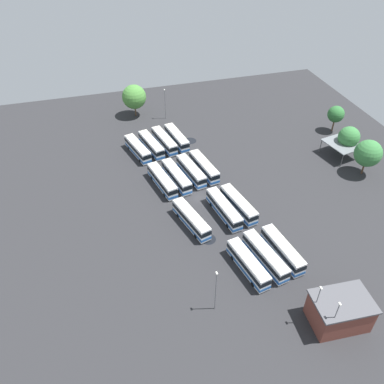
# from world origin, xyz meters

# --- Properties ---
(ground_plane) EXTENTS (128.47, 128.47, 0.00)m
(ground_plane) POSITION_xyz_m (0.00, 0.00, 0.00)
(ground_plane) COLOR #28282B
(bus_row0_slot0) EXTENTS (12.08, 5.51, 3.57)m
(bus_row0_slot0) POSITION_xyz_m (-22.20, -10.57, 1.88)
(bus_row0_slot0) COLOR silver
(bus_row0_slot0) RESTS_ON ground_plane
(bus_row0_slot1) EXTENTS (12.34, 5.17, 3.57)m
(bus_row0_slot1) POSITION_xyz_m (-23.15, -6.61, 1.89)
(bus_row0_slot1) COLOR silver
(bus_row0_slot1) RESTS_ON ground_plane
(bus_row0_slot2) EXTENTS (12.46, 4.94, 3.57)m
(bus_row0_slot2) POSITION_xyz_m (-24.22, -2.73, 1.89)
(bus_row0_slot2) COLOR silver
(bus_row0_slot2) RESTS_ON ground_plane
(bus_row0_slot3) EXTENTS (12.29, 4.46, 3.57)m
(bus_row0_slot3) POSITION_xyz_m (-24.89, 1.01, 1.89)
(bus_row0_slot3) COLOR silver
(bus_row0_slot3) RESTS_ON ground_plane
(bus_row1_slot0) EXTENTS (12.65, 5.09, 3.57)m
(bus_row1_slot0) POSITION_xyz_m (-6.50, -7.31, 1.89)
(bus_row1_slot0) COLOR silver
(bus_row1_slot0) RESTS_ON ground_plane
(bus_row1_slot1) EXTENTS (12.62, 4.86, 3.57)m
(bus_row1_slot1) POSITION_xyz_m (-7.13, -3.57, 1.89)
(bus_row1_slot1) COLOR silver
(bus_row1_slot1) RESTS_ON ground_plane
(bus_row1_slot2) EXTENTS (12.19, 4.77, 3.57)m
(bus_row1_slot2) POSITION_xyz_m (-8.32, 0.53, 1.89)
(bus_row1_slot2) COLOR silver
(bus_row1_slot2) RESTS_ON ground_plane
(bus_row1_slot3) EXTENTS (12.45, 4.61, 3.57)m
(bus_row1_slot3) POSITION_xyz_m (-9.17, 4.19, 1.89)
(bus_row1_slot3) COLOR silver
(bus_row1_slot3) RESTS_ON ground_plane
(bus_row2_slot0) EXTENTS (12.44, 5.63, 3.57)m
(bus_row2_slot0) POSITION_xyz_m (8.77, -4.32, 1.89)
(bus_row2_slot0) COLOR silver
(bus_row2_slot0) RESTS_ON ground_plane
(bus_row2_slot2) EXTENTS (12.79, 4.49, 3.57)m
(bus_row2_slot2) POSITION_xyz_m (7.54, 3.60, 1.89)
(bus_row2_slot2) COLOR silver
(bus_row2_slot2) RESTS_ON ground_plane
(bus_row2_slot3) EXTENTS (12.40, 4.85, 3.57)m
(bus_row2_slot3) POSITION_xyz_m (6.99, 7.28, 1.89)
(bus_row2_slot3) COLOR silver
(bus_row2_slot3) RESTS_ON ground_plane
(bus_row3_slot1) EXTENTS (12.01, 4.68, 3.57)m
(bus_row3_slot1) POSITION_xyz_m (23.82, 2.67, 1.88)
(bus_row3_slot1) COLOR silver
(bus_row3_slot1) RESTS_ON ground_plane
(bus_row3_slot2) EXTENTS (12.74, 4.87, 3.57)m
(bus_row3_slot2) POSITION_xyz_m (22.87, 6.68, 1.89)
(bus_row3_slot2) COLOR silver
(bus_row3_slot2) RESTS_ON ground_plane
(bus_row3_slot3) EXTENTS (12.25, 4.25, 3.57)m
(bus_row3_slot3) POSITION_xyz_m (22.31, 10.62, 1.89)
(bus_row3_slot3) COLOR silver
(bus_row3_slot3) RESTS_ON ground_plane
(depot_building) EXTENTS (7.46, 10.18, 5.76)m
(depot_building) POSITION_xyz_m (38.38, 13.07, 2.90)
(depot_building) COLOR brown
(depot_building) RESTS_ON ground_plane
(maintenance_shelter) EXTENTS (9.97, 8.95, 3.87)m
(maintenance_shelter) POSITION_xyz_m (-6.64, 42.11, 3.69)
(maintenance_shelter) COLOR slate
(maintenance_shelter) RESTS_ON ground_plane
(lamp_post_mid_lot) EXTENTS (0.56, 0.28, 9.72)m
(lamp_post_mid_lot) POSITION_xyz_m (30.24, -6.15, 5.28)
(lamp_post_mid_lot) COLOR slate
(lamp_post_mid_lot) RESTS_ON ground_plane
(lamp_post_far_corner) EXTENTS (0.56, 0.28, 9.33)m
(lamp_post_far_corner) POSITION_xyz_m (40.68, 9.95, 5.09)
(lamp_post_far_corner) COLOR slate
(lamp_post_far_corner) RESTS_ON ground_plane
(lamp_post_by_building) EXTENTS (0.56, 0.28, 9.50)m
(lamp_post_by_building) POSITION_xyz_m (37.37, 8.66, 5.17)
(lamp_post_by_building) COLOR slate
(lamp_post_by_building) RESTS_ON ground_plane
(lamp_post_near_entrance) EXTENTS (0.56, 0.28, 9.70)m
(lamp_post_near_entrance) POSITION_xyz_m (-40.21, 1.33, 5.27)
(lamp_post_near_entrance) COLOR slate
(lamp_post_near_entrance) RESTS_ON ground_plane
(tree_south_edge) EXTENTS (5.70, 5.70, 8.15)m
(tree_south_edge) POSITION_xyz_m (-6.98, 43.93, 5.29)
(tree_south_edge) COLOR brown
(tree_south_edge) RESTS_ON ground_plane
(tree_north_edge) EXTENTS (6.74, 6.74, 9.51)m
(tree_north_edge) POSITION_xyz_m (2.27, 43.03, 6.13)
(tree_north_edge) COLOR brown
(tree_north_edge) RESTS_ON ground_plane
(tree_west_edge) EXTENTS (7.41, 7.41, 10.08)m
(tree_west_edge) POSITION_xyz_m (-44.77, -7.38, 6.37)
(tree_west_edge) COLOR brown
(tree_west_edge) RESTS_ON ground_plane
(tree_northeast) EXTENTS (4.81, 4.81, 7.98)m
(tree_northeast) POSITION_xyz_m (-18.90, 47.36, 5.55)
(tree_northeast) COLOR brown
(tree_northeast) RESTS_ON ground_plane
(puddle_near_shelter) EXTENTS (3.18, 3.18, 0.01)m
(puddle_near_shelter) POSITION_xyz_m (0.26, 7.61, 0.00)
(puddle_near_shelter) COLOR black
(puddle_near_shelter) RESTS_ON ground_plane
(puddle_front_lane) EXTENTS (3.62, 3.62, 0.01)m
(puddle_front_lane) POSITION_xyz_m (-25.18, 5.02, 0.00)
(puddle_front_lane) COLOR black
(puddle_front_lane) RESTS_ON ground_plane
(puddle_centre_drain) EXTENTS (3.26, 3.26, 0.01)m
(puddle_centre_drain) POSITION_xyz_m (13.73, -2.02, 0.00)
(puddle_centre_drain) COLOR black
(puddle_centre_drain) RESTS_ON ground_plane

